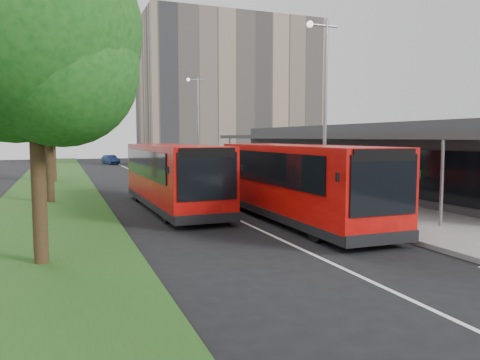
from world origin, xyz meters
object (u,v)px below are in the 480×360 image
at_px(bollard, 214,171).
at_px(car_far, 111,160).
at_px(bus_main, 297,183).
at_px(tree_near, 33,46).
at_px(bus_second, 173,176).
at_px(tree_mid, 47,94).
at_px(tree_far, 52,111).
at_px(lamp_post_far, 197,120).
at_px(lamp_post_near, 324,103).
at_px(car_near, 143,161).
at_px(litter_bin, 266,182).

distance_m(bollard, car_far, 24.78).
bearing_deg(bus_main, car_far, 94.14).
distance_m(tree_near, bus_second, 10.40).
distance_m(tree_mid, tree_far, 12.00).
bearing_deg(tree_far, lamp_post_far, 4.87).
relative_size(tree_mid, bus_main, 0.79).
bearing_deg(bus_second, tree_near, -123.99).
bearing_deg(lamp_post_near, car_far, 96.88).
bearing_deg(car_near, bus_second, -118.39).
bearing_deg(car_far, tree_near, -112.32).
relative_size(tree_far, lamp_post_near, 0.99).
bearing_deg(lamp_post_far, lamp_post_near, -90.00).
relative_size(tree_near, lamp_post_far, 1.06).
bearing_deg(tree_far, bus_second, -71.82).
bearing_deg(car_far, lamp_post_near, -97.88).
relative_size(lamp_post_near, litter_bin, 9.93).
xyz_separation_m(tree_far, bollard, (11.64, -1.89, -4.46)).
height_order(tree_near, bollard, tree_near).
distance_m(bus_second, litter_bin, 8.80).
height_order(litter_bin, car_near, car_near).
bearing_deg(bus_main, tree_near, -159.97).
bearing_deg(bollard, tree_far, 170.78).
height_order(bus_main, bus_second, bus_main).
bearing_deg(tree_far, car_far, 74.58).
bearing_deg(bus_main, lamp_post_near, 39.38).
bearing_deg(bollard, bus_second, -114.50).
height_order(lamp_post_far, bus_main, lamp_post_far).
height_order(tree_mid, lamp_post_far, tree_mid).
height_order(bus_main, litter_bin, bus_main).
xyz_separation_m(bus_second, car_near, (4.11, 34.09, -0.91)).
xyz_separation_m(litter_bin, bollard, (-0.56, 8.76, 0.11)).
distance_m(tree_near, tree_mid, 12.00).
height_order(tree_far, bus_second, tree_far).
distance_m(tree_near, car_far, 46.94).
height_order(tree_mid, lamp_post_near, tree_mid).
bearing_deg(bus_second, tree_mid, 142.02).
relative_size(litter_bin, car_near, 0.24).
relative_size(bus_second, litter_bin, 12.84).
xyz_separation_m(lamp_post_far, car_near, (-1.78, 17.20, -4.14)).
xyz_separation_m(lamp_post_near, bus_main, (-2.13, -1.73, -3.20)).
bearing_deg(car_near, car_far, 106.38).
distance_m(tree_mid, lamp_post_near, 13.19).
bearing_deg(tree_near, car_far, 82.44).
bearing_deg(lamp_post_near, tree_far, 120.29).
distance_m(tree_mid, car_near, 31.93).
bearing_deg(car_far, bus_second, -106.12).
bearing_deg(bus_second, bus_main, -53.14).
height_order(bus_main, bollard, bus_main).
bearing_deg(tree_near, bus_second, 57.00).
bearing_deg(bus_main, bus_second, 128.20).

